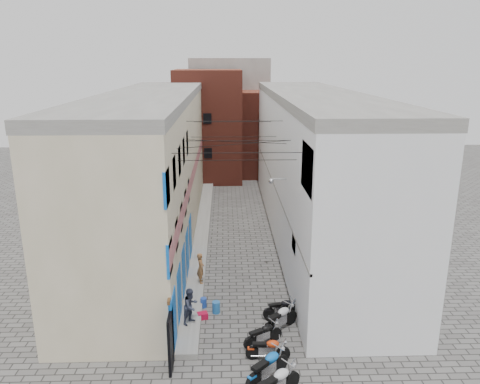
{
  "coord_description": "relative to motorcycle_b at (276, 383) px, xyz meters",
  "views": [
    {
      "loc": [
        -0.5,
        -15.19,
        10.86
      ],
      "look_at": [
        0.39,
        12.49,
        3.0
      ],
      "focal_mm": 35.0,
      "sensor_mm": 36.0,
      "label": 1
    }
  ],
  "objects": [
    {
      "name": "motorcycle_d",
      "position": [
        -0.08,
        2.14,
        -0.13
      ],
      "size": [
        1.71,
        0.62,
        0.98
      ],
      "primitive_type": null,
      "rotation": [
        0.0,
        0.0,
        -1.62
      ],
      "color": "red",
      "rests_on": "ground"
    },
    {
      "name": "building_left",
      "position": [
        -6.09,
        15.12,
        3.88
      ],
      "size": [
        5.1,
        27.0,
        9.0
      ],
      "color": "#BCB28E",
      "rests_on": "ground"
    },
    {
      "name": "ground",
      "position": [
        -1.11,
        2.17,
        -0.62
      ],
      "size": [
        90.0,
        90.0,
        0.0
      ],
      "primitive_type": "plane",
      "color": "#565451",
      "rests_on": "ground"
    },
    {
      "name": "water_jug_near",
      "position": [
        -2.08,
        5.56,
        -0.35
      ],
      "size": [
        0.45,
        0.45,
        0.54
      ],
      "primitive_type": "cylinder",
      "rotation": [
        0.0,
        0.0,
        0.42
      ],
      "color": "#2266AE",
      "rests_on": "ground"
    },
    {
      "name": "building_right",
      "position": [
        3.89,
        15.17,
        3.89
      ],
      "size": [
        5.94,
        26.0,
        9.0
      ],
      "color": "white",
      "rests_on": "ground"
    },
    {
      "name": "building_far_brick_right",
      "position": [
        1.89,
        32.17,
        3.38
      ],
      "size": [
        5.0,
        6.0,
        8.0
      ],
      "primitive_type": "cube",
      "color": "maroon",
      "rests_on": "ground"
    },
    {
      "name": "building_far_brick_left",
      "position": [
        -3.11,
        30.17,
        4.38
      ],
      "size": [
        6.0,
        6.0,
        10.0
      ],
      "primitive_type": "cube",
      "color": "maroon",
      "rests_on": "ground"
    },
    {
      "name": "water_jug_far",
      "position": [
        -2.66,
        6.07,
        -0.39
      ],
      "size": [
        0.31,
        0.31,
        0.45
      ],
      "primitive_type": "cylinder",
      "rotation": [
        0.0,
        0.0,
        -0.07
      ],
      "color": "#2247AC",
      "rests_on": "ground"
    },
    {
      "name": "motorcycle_g",
      "position": [
        0.79,
        5.08,
        -0.13
      ],
      "size": [
        1.77,
        0.89,
        0.98
      ],
      "primitive_type": null,
      "rotation": [
        0.0,
        0.0,
        -1.35
      ],
      "color": "black",
      "rests_on": "ground"
    },
    {
      "name": "motorcycle_e",
      "position": [
        -0.19,
        3.07,
        -0.11
      ],
      "size": [
        1.79,
        1.33,
        1.01
      ],
      "primitive_type": null,
      "rotation": [
        0.0,
        0.0,
        -1.06
      ],
      "color": "black",
      "rests_on": "ground"
    },
    {
      "name": "person_b",
      "position": [
        -3.1,
        4.39,
        0.4
      ],
      "size": [
        0.92,
        0.95,
        1.55
      ],
      "primitive_type": "imported",
      "rotation": [
        0.0,
        0.0,
        0.92
      ],
      "color": "#2F3447",
      "rests_on": "plinth"
    },
    {
      "name": "building_far_concrete",
      "position": [
        -1.11,
        36.17,
        4.88
      ],
      "size": [
        8.0,
        5.0,
        11.0
      ],
      "primitive_type": "cube",
      "color": "gray",
      "rests_on": "ground"
    },
    {
      "name": "plinth",
      "position": [
        -3.16,
        15.17,
        -0.49
      ],
      "size": [
        0.9,
        26.0,
        0.25
      ],
      "primitive_type": "cube",
      "color": "gray",
      "rests_on": "ground"
    },
    {
      "name": "overhead_wires",
      "position": [
        -1.11,
        9.81,
        6.51
      ],
      "size": [
        5.8,
        13.02,
        1.32
      ],
      "color": "black",
      "rests_on": "ground"
    },
    {
      "name": "motorcycle_b",
      "position": [
        0.0,
        0.0,
        0.0
      ],
      "size": [
        2.1,
        1.85,
        1.24
      ],
      "primitive_type": null,
      "rotation": [
        0.0,
        0.0,
        -0.91
      ],
      "color": "silver",
      "rests_on": "ground"
    },
    {
      "name": "person_a",
      "position": [
        -2.87,
        8.05,
        0.4
      ],
      "size": [
        0.48,
        0.63,
        1.55
      ],
      "primitive_type": "imported",
      "rotation": [
        0.0,
        0.0,
        1.78
      ],
      "color": "#935F35",
      "rests_on": "plinth"
    },
    {
      "name": "red_crate",
      "position": [
        -2.66,
        5.09,
        -0.48
      ],
      "size": [
        0.51,
        0.43,
        0.27
      ],
      "primitive_type": "cube",
      "rotation": [
        0.0,
        0.0,
        0.28
      ],
      "color": "#AD0C2F",
      "rests_on": "ground"
    },
    {
      "name": "motorcycle_c",
      "position": [
        -0.2,
        0.94,
        -0.02
      ],
      "size": [
        1.97,
        1.9,
        1.21
      ],
      "primitive_type": null,
      "rotation": [
        0.0,
        0.0,
        -0.82
      ],
      "color": "blue",
      "rests_on": "ground"
    },
    {
      "name": "motorcycle_f",
      "position": [
        0.58,
        4.04,
        -0.03
      ],
      "size": [
        1.95,
        1.83,
        1.18
      ],
      "primitive_type": null,
      "rotation": [
        0.0,
        0.0,
        -0.84
      ],
      "color": "silver",
      "rests_on": "ground"
    },
    {
      "name": "far_shopfront",
      "position": [
        -1.11,
        27.37,
        0.58
      ],
      "size": [
        2.0,
        0.3,
        2.4
      ],
      "primitive_type": "cube",
      "color": "black",
      "rests_on": "ground"
    }
  ]
}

